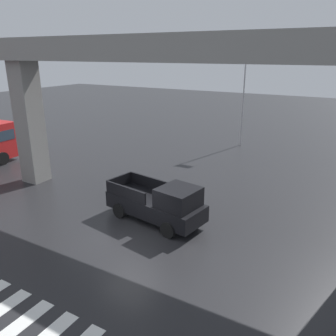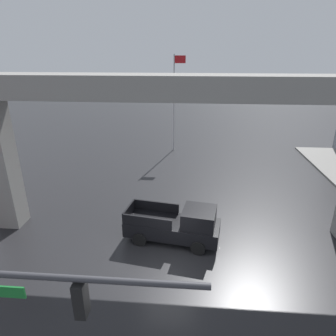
% 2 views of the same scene
% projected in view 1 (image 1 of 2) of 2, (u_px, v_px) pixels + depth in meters
% --- Properties ---
extents(ground_plane, '(120.00, 120.00, 0.00)m').
position_uv_depth(ground_plane, '(129.00, 241.00, 15.15)').
color(ground_plane, '#232326').
extents(crosswalk_stripes, '(9.35, 2.80, 0.01)m').
position_uv_depth(crosswalk_stripes, '(12.00, 331.00, 10.24)').
color(crosswalk_stripes, silver).
rests_on(crosswalk_stripes, ground).
extents(elevated_overpass, '(57.56, 2.10, 8.75)m').
position_uv_depth(elevated_overpass, '(165.00, 63.00, 15.41)').
color(elevated_overpass, gray).
rests_on(elevated_overpass, ground).
extents(pickup_truck, '(5.34, 2.69, 2.08)m').
position_uv_depth(pickup_truck, '(160.00, 204.00, 16.55)').
color(pickup_truck, black).
rests_on(pickup_truck, ground).
extents(flagpole, '(1.16, 0.12, 9.60)m').
position_uv_depth(flagpole, '(246.00, 82.00, 28.97)').
color(flagpole, silver).
rests_on(flagpole, ground).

